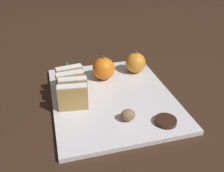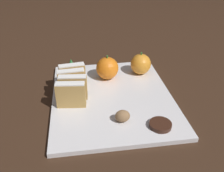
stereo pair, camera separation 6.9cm
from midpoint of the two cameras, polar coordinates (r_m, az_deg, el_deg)
name	(u,v)px [view 1 (the left image)]	position (r m, az deg, el deg)	size (l,w,h in m)	color
ground_plane	(112,99)	(0.71, -2.77, -2.97)	(6.00, 6.00, 0.00)	#382316
serving_platter	(112,97)	(0.71, -2.79, -2.57)	(0.33, 0.40, 0.01)	white
stollen_slice_front	(73,97)	(0.65, -11.98, -2.65)	(0.08, 0.03, 0.07)	tan
stollen_slice_second	(73,90)	(0.68, -11.72, -0.98)	(0.08, 0.03, 0.07)	tan
stollen_slice_third	(70,84)	(0.71, -12.27, 0.44)	(0.08, 0.03, 0.07)	tan
stollen_slice_fourth	(70,78)	(0.74, -12.27, 1.81)	(0.08, 0.03, 0.07)	tan
orange_near	(136,63)	(0.81, 2.98, 5.27)	(0.07, 0.07, 0.07)	orange
orange_far	(104,68)	(0.77, -4.44, 3.94)	(0.07, 0.07, 0.08)	orange
walnut	(128,115)	(0.61, 0.40, -6.78)	(0.04, 0.03, 0.03)	#8E6B47
chocolate_cookie	(166,121)	(0.61, 9.01, -8.02)	(0.05, 0.05, 0.01)	#381E14
evergreen_sprig	(67,71)	(0.78, -12.68, 3.37)	(0.06, 0.06, 0.07)	#2D7538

